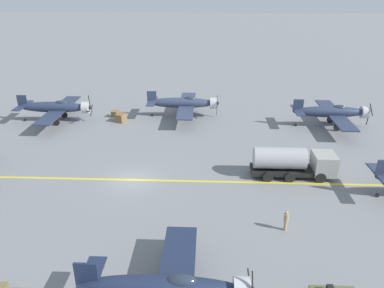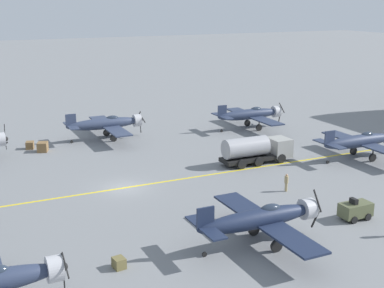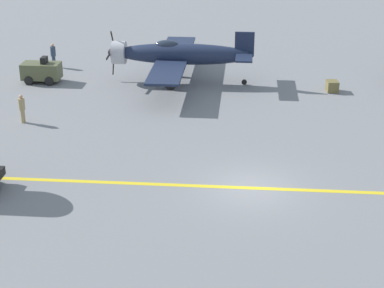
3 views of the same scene
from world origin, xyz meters
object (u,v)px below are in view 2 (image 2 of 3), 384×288
(airplane_mid_right, at_px, (261,218))
(ground_crew_walking, at_px, (286,182))
(supply_crate_by_tanker, at_px, (43,147))
(supply_crate_mid_lane, at_px, (119,263))
(airplane_mid_left, at_px, (107,124))
(airplane_far_left, at_px, (251,114))
(fuel_tanker, at_px, (257,149))
(airplane_far_center, at_px, (361,141))
(supply_crate_outboard, at_px, (30,145))
(tow_tractor, at_px, (355,210))

(airplane_mid_right, height_order, ground_crew_walking, airplane_mid_right)
(supply_crate_by_tanker, height_order, supply_crate_mid_lane, supply_crate_by_tanker)
(airplane_mid_left, distance_m, airplane_far_left, 19.65)
(airplane_mid_left, relative_size, supply_crate_mid_lane, 13.71)
(fuel_tanker, bearing_deg, ground_crew_walking, -14.48)
(ground_crew_walking, bearing_deg, airplane_far_center, 110.79)
(supply_crate_mid_lane, relative_size, supply_crate_outboard, 0.83)
(airplane_mid_left, xyz_separation_m, supply_crate_mid_lane, (33.00, -9.15, -1.65))
(airplane_mid_right, height_order, supply_crate_by_tanker, airplane_mid_right)
(airplane_far_left, height_order, supply_crate_by_tanker, airplane_far_left)
(airplane_far_center, bearing_deg, airplane_far_left, -165.96)
(fuel_tanker, height_order, tow_tractor, fuel_tanker)
(tow_tractor, xyz_separation_m, supply_crate_mid_lane, (-0.36, -19.77, -0.43))
(airplane_mid_left, xyz_separation_m, airplane_far_center, (20.44, 22.98, 0.00))
(airplane_mid_right, relative_size, fuel_tanker, 1.50)
(airplane_mid_left, xyz_separation_m, supply_crate_by_tanker, (2.33, -8.48, -1.46))
(tow_tractor, height_order, supply_crate_by_tanker, tow_tractor)
(fuel_tanker, relative_size, supply_crate_by_tanker, 5.99)
(airplane_far_center, bearing_deg, supply_crate_mid_lane, -66.14)
(airplane_mid_left, height_order, supply_crate_outboard, airplane_mid_left)
(airplane_mid_left, bearing_deg, airplane_mid_right, 18.99)
(airplane_mid_right, distance_m, supply_crate_outboard, 35.28)
(airplane_mid_right, relative_size, ground_crew_walking, 7.09)
(fuel_tanker, bearing_deg, supply_crate_by_tanker, -125.81)
(airplane_mid_right, relative_size, supply_crate_by_tanker, 8.99)
(airplane_far_center, distance_m, fuel_tanker, 11.92)
(supply_crate_outboard, bearing_deg, supply_crate_mid_lane, 0.85)
(airplane_far_left, bearing_deg, supply_crate_outboard, -104.07)
(airplane_mid_left, height_order, airplane_mid_right, same)
(airplane_far_left, relative_size, supply_crate_mid_lane, 13.71)
(airplane_far_left, bearing_deg, supply_crate_mid_lane, -52.66)
(fuel_tanker, bearing_deg, airplane_far_center, 72.39)
(airplane_mid_left, xyz_separation_m, supply_crate_outboard, (0.47, -9.63, -1.57))
(airplane_far_left, height_order, tow_tractor, airplane_far_left)
(airplane_mid_right, distance_m, supply_crate_mid_lane, 10.55)
(airplane_far_center, relative_size, tow_tractor, 4.62)
(ground_crew_walking, bearing_deg, fuel_tanker, 165.52)
(fuel_tanker, bearing_deg, supply_crate_outboard, -127.60)
(airplane_far_left, distance_m, tow_tractor, 31.60)
(airplane_mid_left, height_order, supply_crate_mid_lane, airplane_mid_left)
(airplane_mid_left, height_order, fuel_tanker, airplane_mid_left)
(airplane_mid_right, bearing_deg, supply_crate_outboard, -152.36)
(ground_crew_walking, relative_size, supply_crate_outboard, 1.61)
(airplane_mid_right, bearing_deg, ground_crew_walking, 145.61)
(airplane_far_left, bearing_deg, airplane_mid_left, -107.89)
(tow_tractor, bearing_deg, airplane_mid_right, -86.07)
(airplane_far_center, xyz_separation_m, supply_crate_by_tanker, (-18.10, -31.45, -1.46))
(airplane_far_left, xyz_separation_m, ground_crew_walking, (22.58, -10.06, -1.09))
(airplane_far_left, bearing_deg, tow_tractor, -25.21)
(airplane_far_left, relative_size, supply_crate_outboard, 11.40)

